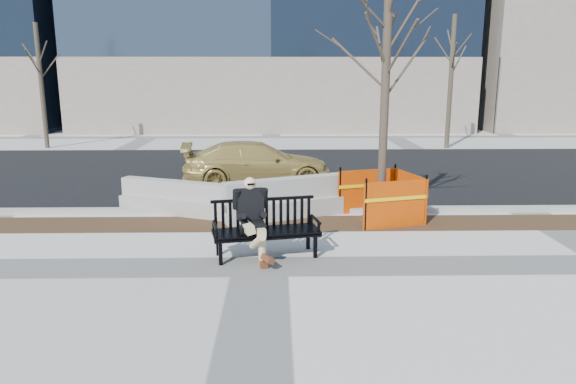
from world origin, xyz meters
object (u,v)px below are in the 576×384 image
Objects in this scene: sedan at (257,184)px; bench at (266,256)px; seated_man at (252,256)px; jersey_barrier_right at (292,216)px; jersey_barrier_left at (176,213)px; tree_fence at (380,220)px.

bench is at bearing 176.63° from sedan.
seated_man is 0.44× the size of jersey_barrier_right.
jersey_barrier_right is at bearing -172.79° from sedan.
sedan reaches higher than bench.
jersey_barrier_right is (0.78, 2.71, 0.00)m from seated_man.
bench is 2.76m from jersey_barrier_right.
seated_man is 0.33× the size of sedan.
jersey_barrier_left is 0.86× the size of jersey_barrier_right.
tree_fence is 1.29× the size of sedan.
jersey_barrier_left is at bearing 110.88° from seated_man.
sedan is 3.77m from jersey_barrier_left.
seated_man is 3.63m from tree_fence.
sedan is (-0.14, 6.35, 0.00)m from seated_man.
tree_fence is 1.99m from jersey_barrier_right.
tree_fence is at bearing -150.93° from sedan.
jersey_barrier_right is (0.52, 2.71, 0.00)m from bench.
bench is at bearing -32.10° from jersey_barrier_left.
tree_fence reaches higher than jersey_barrier_left.
bench is 0.60× the size of jersey_barrier_right.
seated_man is (-0.26, 0.00, 0.00)m from bench.
bench is 0.26m from seated_man.
jersey_barrier_right is at bearing 170.56° from tree_fence.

